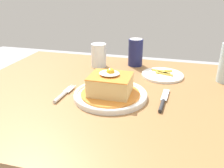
% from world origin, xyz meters
% --- Properties ---
extents(dining_table, '(1.19, 0.83, 0.76)m').
position_xyz_m(dining_table, '(0.00, 0.00, 0.64)').
color(dining_table, olive).
rests_on(dining_table, ground_plane).
extents(main_plate, '(0.25, 0.25, 0.02)m').
position_xyz_m(main_plate, '(-0.05, -0.04, 0.77)').
color(main_plate, white).
rests_on(main_plate, dining_table).
extents(sandwich_meal, '(0.20, 0.20, 0.09)m').
position_xyz_m(sandwich_meal, '(-0.05, -0.04, 0.80)').
color(sandwich_meal, orange).
rests_on(sandwich_meal, main_plate).
extents(fork, '(0.02, 0.14, 0.01)m').
position_xyz_m(fork, '(-0.21, -0.08, 0.77)').
color(fork, silver).
rests_on(fork, dining_table).
extents(knife, '(0.03, 0.17, 0.01)m').
position_xyz_m(knife, '(0.13, -0.05, 0.77)').
color(knife, '#262628').
rests_on(knife, dining_table).
extents(soda_can, '(0.07, 0.07, 0.12)m').
position_xyz_m(soda_can, '(-0.03, 0.31, 0.82)').
color(soda_can, '#191E51').
rests_on(soda_can, dining_table).
extents(drinking_glass, '(0.07, 0.07, 0.10)m').
position_xyz_m(drinking_glass, '(-0.18, 0.25, 0.81)').
color(drinking_glass, gold).
rests_on(drinking_glass, dining_table).
extents(side_plate_fries, '(0.17, 0.17, 0.02)m').
position_xyz_m(side_plate_fries, '(0.11, 0.20, 0.77)').
color(side_plate_fries, white).
rests_on(side_plate_fries, dining_table).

